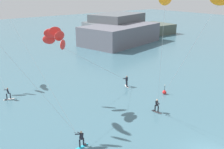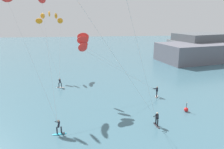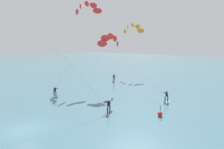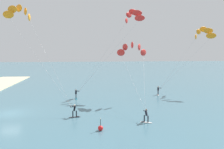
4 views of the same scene
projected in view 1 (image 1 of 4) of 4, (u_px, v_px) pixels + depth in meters
The scene contains 3 objects.
kitesurfer_nearshore at pixel (59, 40), 30.20m from camera, with size 12.32×5.07×9.86m.
marker_buoy at pixel (164, 92), 35.96m from camera, with size 0.56×0.56×1.38m.
distant_headland at pixel (122, 30), 74.21m from camera, with size 35.54×21.41×7.06m.
Camera 1 is at (-18.84, -9.56, 14.03)m, focal length 41.48 mm.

